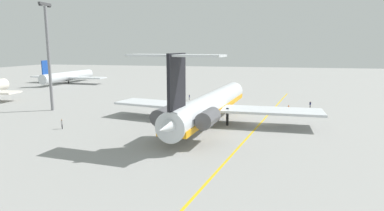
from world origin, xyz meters
The scene contains 9 objects.
ground centered at (0.00, 0.00, 0.00)m, with size 396.72×396.72×0.00m, color gray.
main_jetliner centered at (-2.07, 9.37, 3.87)m, with size 48.70×43.06×14.18m.
airliner_far_right centered at (60.57, 81.02, 3.00)m, with size 33.96×33.49×10.18m.
ground_crew_near_nose centered at (20.73, -12.28, 1.06)m, with size 0.27×0.39×1.68m.
ground_crew_near_tail centered at (-12.22, 35.46, 1.16)m, with size 0.46×0.29×1.83m.
ground_crew_portside centered at (26.75, 20.30, 1.06)m, with size 0.43×0.27×1.68m.
safety_cone_nose centered at (21.31, -7.17, 0.28)m, with size 0.40×0.40×0.55m, color #EA590F.
taxiway_centreline centered at (-0.71, -0.30, 0.00)m, with size 96.76×0.36×0.01m, color gold.
light_mast centered at (3.77, 48.92, 13.77)m, with size 4.00×0.70×25.11m.
Camera 1 is at (-65.16, -1.51, 14.94)m, focal length 30.86 mm.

